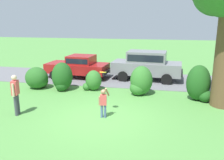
% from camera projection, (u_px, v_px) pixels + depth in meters
% --- Properties ---
extents(ground_plane, '(80.00, 80.00, 0.00)m').
position_uv_depth(ground_plane, '(101.00, 118.00, 9.78)').
color(ground_plane, '#518E42').
extents(driveway_strip, '(28.00, 4.40, 0.02)m').
position_uv_depth(driveway_strip, '(125.00, 79.00, 16.10)').
color(driveway_strip, slate).
rests_on(driveway_strip, ground).
extents(shrub_near_tree, '(1.34, 1.23, 1.27)m').
position_uv_depth(shrub_near_tree, '(38.00, 79.00, 13.89)').
color(shrub_near_tree, '#286023').
rests_on(shrub_near_tree, ground).
extents(shrub_centre_left, '(1.16, 1.24, 1.60)m').
position_uv_depth(shrub_centre_left, '(62.00, 77.00, 13.47)').
color(shrub_centre_left, '#1E511C').
rests_on(shrub_centre_left, ground).
extents(shrub_centre, '(1.08, 0.92, 1.15)m').
position_uv_depth(shrub_centre, '(93.00, 81.00, 13.53)').
color(shrub_centre, '#33702B').
rests_on(shrub_centre, ground).
extents(shrub_centre_right, '(1.19, 1.15, 1.56)m').
position_uv_depth(shrub_centre_right, '(141.00, 82.00, 12.67)').
color(shrub_centre_right, '#33702B').
rests_on(shrub_centre_right, ground).
extents(shrub_far_end, '(1.25, 1.08, 1.79)m').
position_uv_depth(shrub_far_end, '(199.00, 84.00, 11.73)').
color(shrub_far_end, '#1E511C').
rests_on(shrub_far_end, ground).
extents(parked_sedan, '(4.51, 2.32, 1.56)m').
position_uv_depth(parked_sedan, '(79.00, 66.00, 16.39)').
color(parked_sedan, maroon).
rests_on(parked_sedan, ground).
extents(parked_suv, '(4.82, 2.36, 1.92)m').
position_uv_depth(parked_suv, '(147.00, 64.00, 15.75)').
color(parked_suv, gray).
rests_on(parked_suv, ground).
extents(child_thrower, '(0.43, 0.31, 1.29)m').
position_uv_depth(child_thrower, '(103.00, 101.00, 9.67)').
color(child_thrower, '#4C608C').
rests_on(child_thrower, ground).
extents(frisbee, '(0.28, 0.28, 0.08)m').
position_uv_depth(frisbee, '(103.00, 72.00, 9.80)').
color(frisbee, yellow).
extents(adult_onlooker, '(0.29, 0.52, 1.74)m').
position_uv_depth(adult_onlooker, '(16.00, 93.00, 9.90)').
color(adult_onlooker, '#3F3F4C').
rests_on(adult_onlooker, ground).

